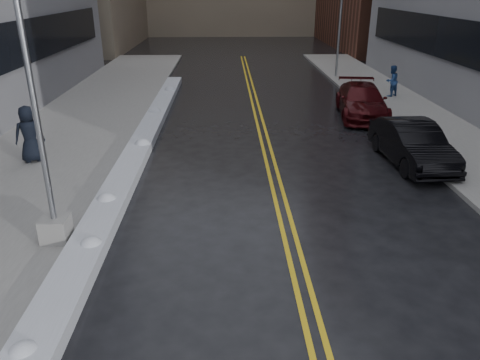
{
  "coord_description": "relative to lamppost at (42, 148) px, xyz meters",
  "views": [
    {
      "loc": [
        0.89,
        -8.22,
        5.97
      ],
      "look_at": [
        1.24,
        2.93,
        1.3
      ],
      "focal_mm": 35.0,
      "sensor_mm": 36.0,
      "label": 1
    }
  ],
  "objects": [
    {
      "name": "fire_hydrant",
      "position": [
        12.3,
        8.0,
        -1.98
      ],
      "size": [
        0.26,
        0.26,
        0.73
      ],
      "color": "maroon",
      "rests_on": "sidewalk_east"
    },
    {
      "name": "pedestrian_east",
      "position": [
        13.5,
        15.74,
        -1.53
      ],
      "size": [
        1.04,
        0.99,
        1.7
      ],
      "primitive_type": "imported",
      "rotation": [
        0.0,
        0.0,
        3.7
      ],
      "color": "navy",
      "rests_on": "sidewalk_east"
    },
    {
      "name": "snow_ridge",
      "position": [
        0.85,
        6.0,
        -2.36
      ],
      "size": [
        0.9,
        30.0,
        0.34
      ],
      "primitive_type": "cube",
      "color": "silver",
      "rests_on": "ground"
    },
    {
      "name": "lane_line_left",
      "position": [
        5.65,
        8.0,
        -2.53
      ],
      "size": [
        0.12,
        50.0,
        0.01
      ],
      "primitive_type": "cube",
      "color": "gold",
      "rests_on": "ground"
    },
    {
      "name": "ground",
      "position": [
        3.3,
        -2.0,
        -2.53
      ],
      "size": [
        160.0,
        160.0,
        0.0
      ],
      "primitive_type": "plane",
      "color": "black",
      "rests_on": "ground"
    },
    {
      "name": "car_black",
      "position": [
        10.8,
        5.38,
        -1.77
      ],
      "size": [
        1.87,
        4.71,
        1.52
      ],
      "primitive_type": "imported",
      "rotation": [
        0.0,
        0.0,
        0.06
      ],
      "color": "black",
      "rests_on": "ground"
    },
    {
      "name": "pedestrian_c",
      "position": [
        -2.69,
        5.69,
        -1.38
      ],
      "size": [
        1.16,
        1.0,
        2.0
      ],
      "primitive_type": "imported",
      "rotation": [
        0.0,
        0.0,
        3.59
      ],
      "color": "black",
      "rests_on": "sidewalk_west"
    },
    {
      "name": "lamppost",
      "position": [
        0.0,
        0.0,
        0.0
      ],
      "size": [
        0.65,
        0.65,
        7.62
      ],
      "color": "gray",
      "rests_on": "sidewalk_west"
    },
    {
      "name": "sidewalk_east",
      "position": [
        13.3,
        8.0,
        -2.46
      ],
      "size": [
        4.0,
        50.0,
        0.15
      ],
      "primitive_type": "cube",
      "color": "gray",
      "rests_on": "ground"
    },
    {
      "name": "car_maroon",
      "position": [
        10.8,
        11.96,
        -1.77
      ],
      "size": [
        2.8,
        5.5,
        1.53
      ],
      "primitive_type": "imported",
      "rotation": [
        0.0,
        0.0,
        -0.13
      ],
      "color": "#37080B",
      "rests_on": "ground"
    },
    {
      "name": "lane_line_right",
      "position": [
        5.95,
        8.0,
        -2.53
      ],
      "size": [
        0.12,
        50.0,
        0.01
      ],
      "primitive_type": "cube",
      "color": "gold",
      "rests_on": "ground"
    },
    {
      "name": "sidewalk_west",
      "position": [
        -2.45,
        8.0,
        -2.46
      ],
      "size": [
        5.5,
        50.0,
        0.15
      ],
      "primitive_type": "cube",
      "color": "gray",
      "rests_on": "ground"
    },
    {
      "name": "traffic_signal",
      "position": [
        11.8,
        22.0,
        0.87
      ],
      "size": [
        0.16,
        0.2,
        6.0
      ],
      "color": "gray",
      "rests_on": "sidewalk_east"
    }
  ]
}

